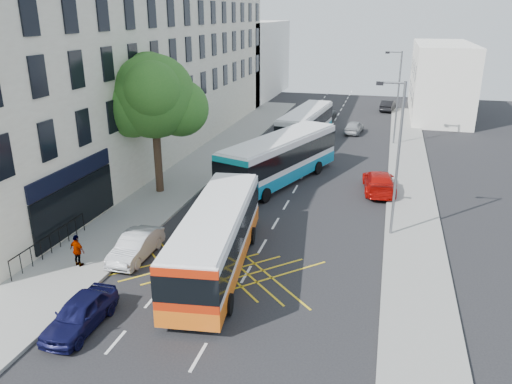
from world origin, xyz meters
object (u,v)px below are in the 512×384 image
Objects in this scene: bus_near at (216,238)px; bus_far at (306,125)px; parked_car_blue at (80,313)px; distant_car_silver at (354,127)px; parked_car_silver at (136,246)px; distant_car_grey at (324,115)px; distant_car_dark at (388,105)px; lamp_near at (396,152)px; street_tree at (153,97)px; pedestrian_far at (77,251)px; bus_mid at (280,159)px; red_hatchback at (379,182)px; lamp_far at (397,93)px.

bus_far is (-0.07, 24.66, 0.01)m from bus_near.
parked_car_blue reaches higher than distant_car_silver.
distant_car_grey is at bearing 82.44° from parked_car_silver.
distant_car_dark reaches higher than distant_car_silver.
lamp_near is 30.17m from distant_car_grey.
lamp_near is (14.71, -2.97, -1.68)m from street_tree.
distant_car_grey is 1.07× the size of distant_car_dark.
distant_car_silver is (-3.70, 23.67, -4.00)m from lamp_near.
distant_car_silver is at bearing -92.14° from pedestrian_far.
street_tree is at bearing -69.43° from pedestrian_far.
parked_car_silver is 2.46× the size of pedestrian_far.
lamp_near reaches higher than distant_car_grey.
street_tree is at bearing -130.35° from bus_mid.
lamp_near is at bearing 98.93° from distant_car_dark.
red_hatchback is at bearing -116.35° from pedestrian_far.
pedestrian_far is at bearing -93.31° from distant_car_grey.
distant_car_grey is (0.26, 34.82, -0.99)m from bus_near.
lamp_near is at bearing -90.00° from lamp_far.
street_tree reaches higher than lamp_near.
pedestrian_far is (-13.86, -27.47, -3.69)m from lamp_far.
pedestrian_far is (-2.06, -1.68, 0.30)m from parked_car_silver.
bus_near is at bearing 55.27° from red_hatchback.
distant_car_grey is at bearing 74.26° from street_tree.
parked_car_blue is at bearing -88.47° from distant_car_grey.
street_tree is at bearing -108.20° from bus_far.
lamp_far reaches higher than bus_near.
distant_car_silver is at bearing -48.48° from distant_car_grey.
pedestrian_far is (-13.86, -7.47, -3.69)m from lamp_near.
bus_near is 4.27m from parked_car_silver.
bus_far reaches higher than distant_car_dark.
pedestrian_far is at bearing 81.20° from distant_car_dark.
parked_car_blue is 40.67m from distant_car_grey.
lamp_near is at bearing 89.84° from red_hatchback.
bus_far is (-7.71, -1.19, -3.02)m from lamp_far.
bus_mid is at bearing 79.11° from parked_car_blue.
parked_car_blue is 49.22m from distant_car_dark.
parked_car_blue is at bearing -133.93° from lamp_near.
red_hatchback reaches higher than distant_car_dark.
red_hatchback is at bearing -66.52° from distant_car_grey.
bus_mid is (0.10, 13.02, 0.14)m from bus_near.
bus_mid reaches higher than bus_far.
bus_far is at bearing 110.08° from bus_mid.
bus_far is 19.13m from distant_car_dark.
red_hatchback is 17.00m from distant_car_silver.
bus_mid is 2.78× the size of distant_car_grey.
lamp_near is 36.81m from distant_car_dark.
lamp_far is 6.57m from distant_car_silver.
bus_mid is (-7.54, -12.82, -2.89)m from lamp_far.
parked_car_blue is at bearing -76.00° from street_tree.
lamp_near is 13.73m from parked_car_silver.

